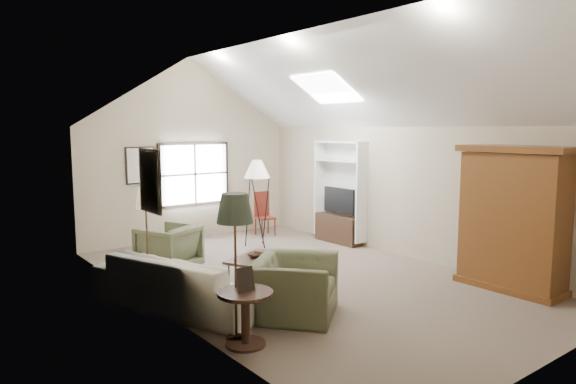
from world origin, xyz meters
TOP-DOWN VIEW (x-y plane):
  - room_shell at (0.00, 0.00)m, footprint 5.01×8.01m
  - window at (0.10, 3.96)m, footprint 1.72×0.08m
  - skylight at (1.30, 0.90)m, footprint 0.80×1.20m
  - wall_art at (-1.88, 1.94)m, footprint 1.97×3.71m
  - armoire at (2.18, -2.40)m, footprint 0.60×1.50m
  - tv_alcove at (2.34, 1.60)m, footprint 0.32×1.30m
  - media_console at (2.32, 1.60)m, footprint 0.34×1.18m
  - tv_panel at (2.32, 1.60)m, footprint 0.05×0.90m
  - sofa at (-2.20, -0.06)m, footprint 1.83×2.72m
  - armchair_near at (-1.15, -1.23)m, footprint 1.56×1.54m
  - armchair_far at (-1.58, 1.74)m, footprint 1.15×1.16m
  - coffee_table at (-0.94, 0.00)m, footprint 1.13×0.90m
  - bowl at (-0.94, 0.00)m, footprint 0.31×0.31m
  - side_table at (-2.20, -1.66)m, footprint 0.82×0.82m
  - side_chair at (1.48, 3.19)m, footprint 0.44×0.44m
  - tripod_lamp at (0.70, 2.36)m, footprint 0.61×0.61m
  - dark_lamp at (-2.20, -1.46)m, footprint 0.55×0.55m
  - tan_lamp at (-2.20, 1.14)m, footprint 0.41×0.41m

SIDE VIEW (x-z plane):
  - coffee_table at x=-0.94m, z-range 0.00..0.51m
  - media_console at x=2.32m, z-range 0.00..0.60m
  - side_table at x=-2.20m, z-range 0.00..0.63m
  - sofa at x=-2.20m, z-range 0.00..0.74m
  - armchair_near at x=-1.15m, z-range 0.00..0.76m
  - armchair_far at x=-1.58m, z-range 0.00..0.81m
  - side_chair at x=1.48m, z-range 0.00..1.01m
  - bowl at x=-0.94m, z-range 0.51..0.56m
  - tan_lamp at x=-2.20m, z-range 0.00..1.59m
  - dark_lamp at x=-2.20m, z-range 0.00..1.77m
  - tv_panel at x=2.32m, z-range 0.65..1.20m
  - tripod_lamp at x=0.70m, z-range 0.00..1.85m
  - armoire at x=2.18m, z-range 0.00..2.20m
  - tv_alcove at x=2.34m, z-range 0.10..2.20m
  - window at x=0.10m, z-range 0.74..2.16m
  - wall_art at x=-1.88m, z-range 1.29..2.17m
  - room_shell at x=0.00m, z-range 1.21..5.21m
  - skylight at x=1.30m, z-range 2.96..3.48m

